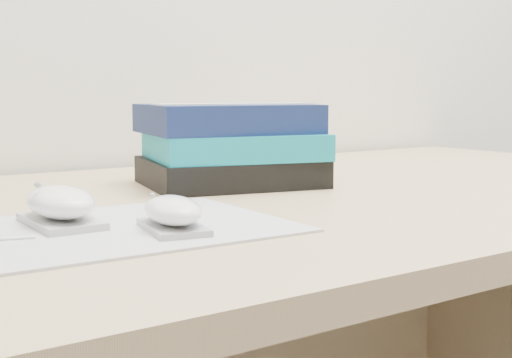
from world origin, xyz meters
TOP-DOWN VIEW (x-y plane):
  - desk at (0.00, 1.64)m, footprint 1.60×0.80m
  - mousepad at (-0.25, 1.46)m, footprint 0.32×0.25m
  - mouse_rear at (-0.30, 1.50)m, footprint 0.06×0.11m
  - mouse_front at (-0.22, 1.42)m, footprint 0.07×0.10m
  - book_stack at (0.02, 1.68)m, footprint 0.28×0.24m

SIDE VIEW (x-z plane):
  - desk at x=0.00m, z-range 0.13..0.86m
  - mousepad at x=-0.25m, z-range 0.73..0.73m
  - mouse_front at x=-0.22m, z-range 0.73..0.77m
  - mouse_rear at x=-0.30m, z-range 0.73..0.78m
  - book_stack at x=0.02m, z-range 0.73..0.85m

